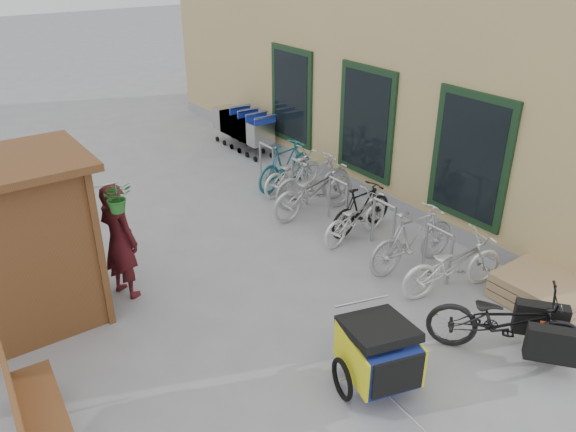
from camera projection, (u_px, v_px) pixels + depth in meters
ground at (322, 329)px, 7.75m from camera, size 80.00×80.00×0.00m
building at (424, 4)px, 12.86m from camera, size 6.07×13.00×7.00m
kiosk at (3, 227)px, 7.14m from camera, size 2.49×1.65×2.40m
bike_rack at (338, 197)px, 10.47m from camera, size 0.05×5.35×0.86m
pallet_stack at (542, 291)px, 8.21m from camera, size 1.00×1.20×0.40m
bench at (31, 411)px, 5.75m from camera, size 0.57×1.58×0.98m
shopping_carts at (243, 125)px, 14.07m from camera, size 0.62×2.09×1.11m
child_trailer at (378, 351)px, 6.54m from camera, size 1.07×1.67×0.96m
cargo_bike at (509, 322)px, 7.07m from camera, size 1.73×1.93×1.01m
person_kiosk at (119, 241)px, 8.15m from camera, size 0.64×0.77×1.81m
bike_0 at (453, 264)px, 8.41m from camera, size 1.85×1.00×0.92m
bike_1 at (413, 239)px, 8.99m from camera, size 1.79×0.61×1.06m
bike_2 at (355, 218)px, 9.92m from camera, size 1.63×0.73×0.83m
bike_3 at (361, 209)px, 10.16m from camera, size 1.53×0.54×0.90m
bike_4 at (314, 190)px, 10.78m from camera, size 1.91×0.67×1.00m
bike_5 at (313, 180)px, 11.17m from camera, size 1.78×0.67×1.05m
bike_6 at (292, 172)px, 11.82m from camera, size 1.72×0.86×0.86m
bike_7 at (285, 165)px, 11.98m from camera, size 1.72×0.83×0.99m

